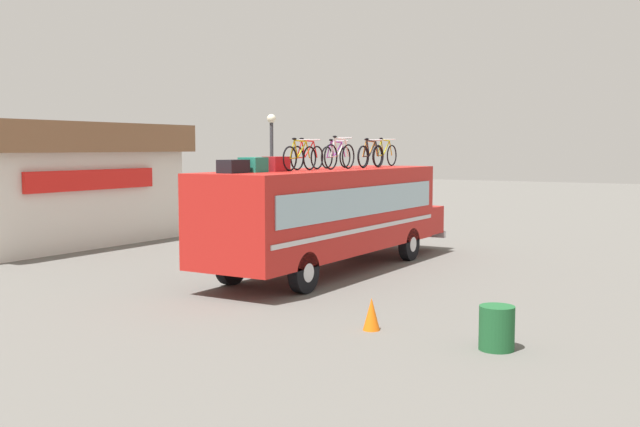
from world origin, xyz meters
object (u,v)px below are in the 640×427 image
luggage_bag_2 (253,165)px  rooftop_bicycle_5 (371,155)px  rooftop_bicycle_1 (300,157)px  rooftop_bicycle_7 (385,154)px  rooftop_bicycle_2 (307,156)px  trash_bin (497,328)px  traffic_cone (372,314)px  rooftop_bicycle_3 (340,155)px  rooftop_bicycle_4 (336,156)px  bus (331,212)px  street_lamp (272,160)px  luggage_bag_1 (233,166)px  luggage_bag_3 (276,164)px  rooftop_bicycle_6 (370,155)px

luggage_bag_2 → rooftop_bicycle_5: size_ratio=0.33×
rooftop_bicycle_1 → rooftop_bicycle_7: 5.30m
rooftop_bicycle_2 → rooftop_bicycle_5: 2.80m
trash_bin → traffic_cone: trash_bin is taller
luggage_bag_2 → rooftop_bicycle_3: size_ratio=0.33×
luggage_bag_2 → rooftop_bicycle_2: (2.41, -0.08, 0.18)m
rooftop_bicycle_1 → traffic_cone: rooftop_bicycle_1 is taller
rooftop_bicycle_4 → rooftop_bicycle_7: size_ratio=1.01×
bus → rooftop_bicycle_5: 2.42m
street_lamp → luggage_bag_1: bearing=-149.9°
luggage_bag_3 → rooftop_bicycle_4: size_ratio=0.40×
bus → luggage_bag_2: luggage_bag_2 is taller
rooftop_bicycle_1 → rooftop_bicycle_6: bearing=2.1°
luggage_bag_3 → rooftop_bicycle_2: 1.63m
bus → rooftop_bicycle_7: rooftop_bicycle_7 is taller
bus → street_lamp: street_lamp is taller
bus → rooftop_bicycle_2: rooftop_bicycle_2 is taller
rooftop_bicycle_7 → traffic_cone: rooftop_bicycle_7 is taller
rooftop_bicycle_1 → rooftop_bicycle_3: size_ratio=0.95×
rooftop_bicycle_7 → trash_bin: (-9.33, -6.79, -2.95)m
luggage_bag_2 → rooftop_bicycle_2: 2.42m
rooftop_bicycle_6 → rooftop_bicycle_7: (0.90, -0.08, 0.02)m
rooftop_bicycle_2 → rooftop_bicycle_4: rooftop_bicycle_2 is taller
luggage_bag_3 → traffic_cone: 6.06m
luggage_bag_3 → rooftop_bicycle_6: bearing=-0.6°
luggage_bag_2 → rooftop_bicycle_6: size_ratio=0.33×
rooftop_bicycle_2 → rooftop_bicycle_6: size_ratio=1.01×
rooftop_bicycle_2 → traffic_cone: size_ratio=2.65×
luggage_bag_1 → luggage_bag_3: luggage_bag_3 is taller
rooftop_bicycle_6 → rooftop_bicycle_7: rooftop_bicycle_7 is taller
rooftop_bicycle_2 → rooftop_bicycle_3: (0.87, -0.54, 0.02)m
luggage_bag_1 → rooftop_bicycle_4: rooftop_bicycle_4 is taller
rooftop_bicycle_1 → rooftop_bicycle_6: size_ratio=0.97×
rooftop_bicycle_4 → rooftop_bicycle_7: 2.70m
bus → traffic_cone: size_ratio=17.16×
bus → luggage_bag_3: bearing=177.1°
luggage_bag_3 → rooftop_bicycle_5: rooftop_bicycle_5 is taller
luggage_bag_2 → street_lamp: size_ratio=0.11×
rooftop_bicycle_3 → traffic_cone: rooftop_bicycle_3 is taller
street_lamp → rooftop_bicycle_5: bearing=-121.5°
luggage_bag_1 → rooftop_bicycle_5: 5.94m
rooftop_bicycle_4 → rooftop_bicycle_6: bearing=-7.3°
rooftop_bicycle_6 → street_lamp: bearing=62.6°
trash_bin → street_lamp: size_ratio=0.16×
luggage_bag_3 → luggage_bag_2: bearing=169.4°
bus → luggage_bag_3: 2.95m
luggage_bag_1 → rooftop_bicycle_3: size_ratio=0.43×
luggage_bag_3 → trash_bin: size_ratio=0.89×
trash_bin → traffic_cone: size_ratio=1.22×
rooftop_bicycle_6 → trash_bin: 11.26m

